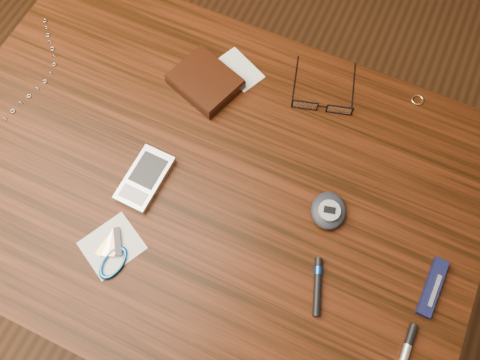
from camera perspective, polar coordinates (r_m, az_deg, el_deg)
The scene contains 10 objects.
ground at distance 1.56m, azimuth -2.55°, elevation -10.13°, with size 3.80×3.80×0.00m, color #472814.
desk at distance 0.94m, azimuth -4.18°, elevation -2.07°, with size 1.00×0.70×0.75m.
wallet_and_card at distance 0.93m, azimuth -4.17°, elevation 11.92°, with size 0.17×0.17×0.03m.
eyeglasses at distance 0.91m, azimuth 10.00°, elevation 9.04°, with size 0.14×0.15×0.03m.
gold_ring at distance 0.98m, azimuth 20.82°, elevation 9.12°, with size 0.02×0.02×0.00m, color #DEBC71.
pda_phone at distance 0.85m, azimuth -11.52°, elevation 0.18°, with size 0.06×0.12×0.02m.
pedometer at distance 0.82m, azimuth 10.72°, elevation -3.68°, with size 0.07×0.08×0.03m.
notepad_keys at distance 0.82m, azimuth -15.25°, elevation -8.70°, with size 0.11×0.12×0.01m.
pocket_knife at distance 0.84m, azimuth 22.41°, elevation -12.01°, with size 0.03×0.10×0.01m.
black_blue_pen at distance 0.79m, azimuth 9.44°, elevation -12.45°, with size 0.04×0.09×0.01m.
Camera 1 is at (0.19, -0.26, 1.53)m, focal length 35.00 mm.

